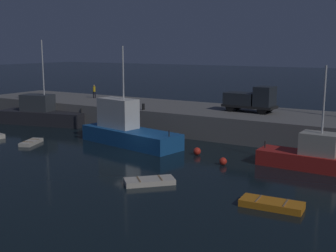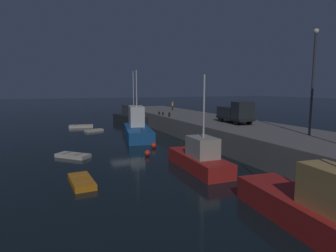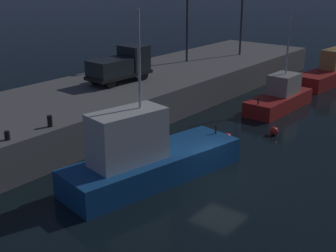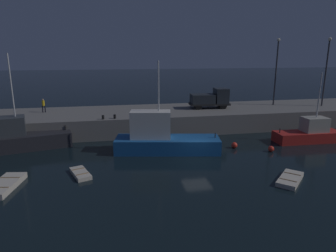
{
  "view_description": "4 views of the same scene",
  "coord_description": "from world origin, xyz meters",
  "views": [
    {
      "loc": [
        20.48,
        -28.4,
        8.7
      ],
      "look_at": [
        -0.49,
        6.31,
        1.31
      ],
      "focal_mm": 46.74,
      "sensor_mm": 36.0,
      "label": 1
    },
    {
      "loc": [
        32.73,
        -7.71,
        6.42
      ],
      "look_at": [
        -2.11,
        6.93,
        1.35
      ],
      "focal_mm": 30.18,
      "sensor_mm": 36.0,
      "label": 2
    },
    {
      "loc": [
        -19.04,
        -11.51,
        10.53
      ],
      "look_at": [
        1.33,
        4.6,
        1.53
      ],
      "focal_mm": 48.92,
      "sensor_mm": 36.0,
      "label": 3
    },
    {
      "loc": [
        -7.44,
        -24.37,
        9.37
      ],
      "look_at": [
        -1.47,
        6.42,
        1.64
      ],
      "focal_mm": 31.51,
      "sensor_mm": 36.0,
      "label": 4
    }
  ],
  "objects": [
    {
      "name": "dinghy_red_small",
      "position": [
        5.51,
        -5.92,
        0.17
      ],
      "size": [
        3.22,
        3.22,
        0.38
      ],
      "color": "beige",
      "rests_on": "ground"
    },
    {
      "name": "dockworker",
      "position": [
        -15.65,
        13.52,
        3.28
      ],
      "size": [
        0.44,
        0.34,
        1.67
      ],
      "color": "black",
      "rests_on": "pier_quay"
    },
    {
      "name": "rowboat_blue_far",
      "position": [
        -15.22,
        -3.06,
        0.21
      ],
      "size": [
        2.16,
        3.98,
        0.46
      ],
      "color": "beige",
      "rests_on": "ground"
    },
    {
      "name": "mooring_buoy_mid",
      "position": [
        4.63,
        2.42,
        0.31
      ],
      "size": [
        0.62,
        0.62,
        0.62
      ],
      "primitive_type": "sphere",
      "color": "red",
      "rests_on": "ground"
    },
    {
      "name": "fishing_boat_orange",
      "position": [
        13.57,
        3.05,
        0.94
      ],
      "size": [
        7.35,
        2.51,
        7.44
      ],
      "color": "red",
      "rests_on": "ground"
    },
    {
      "name": "lamp_post_east",
      "position": [
        21.11,
        11.1,
        7.58
      ],
      "size": [
        0.44,
        0.44,
        9.12
      ],
      "color": "#38383D",
      "rests_on": "pier_quay"
    },
    {
      "name": "bollard_east",
      "position": [
        -4.54,
        8.16,
        2.64
      ],
      "size": [
        0.28,
        0.28,
        0.63
      ],
      "primitive_type": "cylinder",
      "color": "black",
      "rests_on": "pier_quay"
    },
    {
      "name": "ground_plane",
      "position": [
        0.0,
        0.0,
        0.0
      ],
      "size": [
        320.0,
        320.0,
        0.0
      ],
      "primitive_type": "plane",
      "color": "black"
    },
    {
      "name": "bollard_west",
      "position": [
        -7.16,
        8.2,
        2.55
      ],
      "size": [
        0.28,
        0.28,
        0.45
      ],
      "primitive_type": "cylinder",
      "color": "black",
      "rests_on": "pier_quay"
    },
    {
      "name": "fishing_trawler_red",
      "position": [
        -2.72,
        2.8,
        1.31
      ],
      "size": [
        10.48,
        4.87,
        8.75
      ],
      "color": "#195193",
      "rests_on": "ground"
    },
    {
      "name": "fishing_boat_white",
      "position": [
        -17.14,
        6.27,
        1.11
      ],
      "size": [
        10.83,
        5.54,
        9.41
      ],
      "color": "#232328",
      "rests_on": "ground"
    },
    {
      "name": "dinghy_orange_near",
      "position": [
        -10.11,
        -1.75,
        0.16
      ],
      "size": [
        1.95,
        2.88,
        0.35
      ],
      "color": "beige",
      "rests_on": "ground"
    },
    {
      "name": "lamp_post_west",
      "position": [
        15.0,
        13.21,
        7.54
      ],
      "size": [
        0.44,
        0.44,
        9.05
      ],
      "color": "#38383D",
      "rests_on": "pier_quay"
    },
    {
      "name": "bollard_central",
      "position": [
        -8.43,
        8.07,
        2.56
      ],
      "size": [
        0.28,
        0.28,
        0.46
      ],
      "primitive_type": "cylinder",
      "color": "black",
      "rests_on": "pier_quay"
    },
    {
      "name": "utility_truck",
      "position": [
        5.43,
        12.36,
        3.59
      ],
      "size": [
        5.31,
        2.32,
        2.6
      ],
      "color": "black",
      "rests_on": "pier_quay"
    },
    {
      "name": "pier_quay",
      "position": [
        0.0,
        12.21,
        1.16
      ],
      "size": [
        58.14,
        9.46,
        2.33
      ],
      "color": "slate",
      "rests_on": "ground"
    },
    {
      "name": "mooring_buoy_near",
      "position": [
        7.71,
        0.68,
        0.29
      ],
      "size": [
        0.58,
        0.58,
        0.58
      ],
      "primitive_type": "sphere",
      "color": "red",
      "rests_on": "ground"
    }
  ]
}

